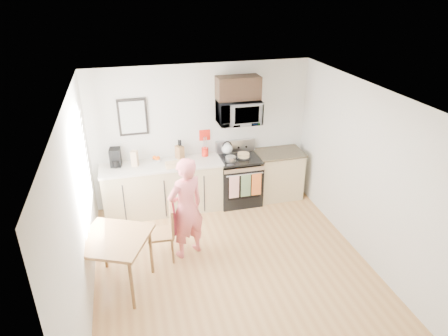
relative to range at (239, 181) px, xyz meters
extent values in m
plane|color=#A06D3D|center=(-0.63, -1.98, -0.44)|extent=(4.60, 4.60, 0.00)
cube|color=beige|center=(-0.63, 0.32, 0.86)|extent=(4.00, 0.04, 2.60)
cube|color=beige|center=(-0.63, -4.28, 0.86)|extent=(4.00, 0.04, 2.60)
cube|color=beige|center=(-2.63, -1.98, 0.86)|extent=(0.04, 4.60, 2.60)
cube|color=beige|center=(1.37, -1.98, 0.86)|extent=(0.04, 4.60, 2.60)
cube|color=white|center=(-0.63, -1.98, 2.16)|extent=(4.00, 4.60, 0.04)
cube|color=white|center=(-2.61, -1.18, 1.11)|extent=(0.02, 1.40, 1.50)
cube|color=white|center=(-2.60, -1.18, 1.11)|extent=(0.01, 1.30, 1.40)
cube|color=tan|center=(-1.43, 0.02, 0.01)|extent=(2.10, 0.60, 0.90)
cube|color=#F0E2CF|center=(-1.43, 0.02, 0.48)|extent=(2.14, 0.64, 0.04)
cube|color=tan|center=(0.80, 0.02, 0.01)|extent=(0.84, 0.60, 0.90)
cube|color=black|center=(0.80, 0.02, 0.48)|extent=(0.88, 0.64, 0.04)
cube|color=black|center=(0.00, 0.00, -0.05)|extent=(0.76, 0.65, 0.77)
cube|color=black|center=(0.00, -0.32, 0.01)|extent=(0.61, 0.02, 0.45)
cube|color=#B8B7BC|center=(0.00, -0.31, 0.34)|extent=(0.74, 0.02, 0.14)
cylinder|color=#B8B7BC|center=(0.00, -0.36, 0.30)|extent=(0.68, 0.02, 0.02)
cube|color=black|center=(0.00, 0.00, 0.46)|extent=(0.76, 0.65, 0.04)
cube|color=#B8B7BC|center=(0.00, 0.27, 0.60)|extent=(0.76, 0.08, 0.24)
cube|color=white|center=(-0.20, -0.37, 0.08)|extent=(0.18, 0.02, 0.44)
cube|color=#506E49|center=(0.02, -0.37, 0.08)|extent=(0.18, 0.02, 0.44)
cube|color=#BE661C|center=(0.22, -0.37, 0.08)|extent=(0.18, 0.02, 0.44)
imported|color=#B8B7BC|center=(0.00, 0.10, 1.32)|extent=(0.76, 0.51, 0.42)
cube|color=black|center=(0.00, 0.15, 1.74)|extent=(0.76, 0.35, 0.40)
cube|color=black|center=(-1.83, 0.30, 1.31)|extent=(0.50, 0.03, 0.65)
cube|color=#B3B7AD|center=(-1.83, 0.28, 1.31)|extent=(0.42, 0.01, 0.56)
cube|color=red|center=(-0.58, 0.31, 0.86)|extent=(0.20, 0.02, 0.20)
imported|color=#DA3C53|center=(-1.23, -1.36, 0.38)|extent=(0.70, 0.60, 1.63)
cube|color=brown|center=(-2.28, -1.86, 0.36)|extent=(0.87, 0.87, 0.04)
cylinder|color=brown|center=(-2.76, -2.04, -0.05)|extent=(0.05, 0.05, 0.77)
cylinder|color=brown|center=(-2.10, -2.34, -0.05)|extent=(0.05, 0.05, 0.77)
cylinder|color=brown|center=(-2.46, -1.38, -0.05)|extent=(0.05, 0.05, 0.77)
cylinder|color=brown|center=(-1.80, -1.68, -0.05)|extent=(0.05, 0.05, 0.77)
cube|color=brown|center=(-1.63, -1.38, 0.00)|extent=(0.40, 0.40, 0.04)
cube|color=brown|center=(-1.45, -1.39, 0.24)|extent=(0.06, 0.38, 0.46)
cube|color=#570E19|center=(-1.43, -1.39, 0.25)|extent=(0.08, 0.35, 0.38)
cylinder|color=brown|center=(-1.80, -1.53, -0.23)|extent=(0.03, 0.03, 0.42)
cylinder|color=brown|center=(-1.48, -1.55, -0.23)|extent=(0.03, 0.03, 0.42)
cylinder|color=brown|center=(-1.78, -1.21, -0.23)|extent=(0.03, 0.03, 0.42)
cylinder|color=brown|center=(-1.46, -1.23, -0.23)|extent=(0.03, 0.03, 0.42)
cube|color=brown|center=(-1.07, 0.18, 0.62)|extent=(0.16, 0.19, 0.24)
cylinder|color=red|center=(-0.60, 0.19, 0.58)|extent=(0.13, 0.13, 0.16)
imported|color=white|center=(-1.49, 0.19, 0.53)|extent=(0.23, 0.23, 0.05)
cube|color=tan|center=(-1.87, 0.07, 0.64)|extent=(0.14, 0.14, 0.28)
cube|color=black|center=(-2.20, 0.16, 0.66)|extent=(0.20, 0.24, 0.32)
cylinder|color=black|center=(-2.20, 0.06, 0.58)|extent=(0.12, 0.12, 0.12)
cube|color=#DDB174|center=(-1.24, -0.15, 0.55)|extent=(0.28, 0.15, 0.10)
cylinder|color=black|center=(0.07, -0.03, 0.49)|extent=(0.26, 0.26, 0.01)
cylinder|color=tan|center=(0.07, -0.03, 0.54)|extent=(0.21, 0.21, 0.07)
sphere|color=white|center=(-0.18, 0.21, 0.59)|extent=(0.20, 0.20, 0.20)
cone|color=white|center=(-0.18, 0.21, 0.69)|extent=(0.06, 0.06, 0.06)
torus|color=black|center=(-0.18, 0.21, 0.65)|extent=(0.18, 0.02, 0.18)
cylinder|color=#B8B7BC|center=(-0.21, -0.14, 0.53)|extent=(0.19, 0.19, 0.09)
cylinder|color=black|center=(-0.15, -0.26, 0.57)|extent=(0.08, 0.16, 0.02)
camera|label=1|loc=(-1.95, -6.42, 3.46)|focal=32.00mm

